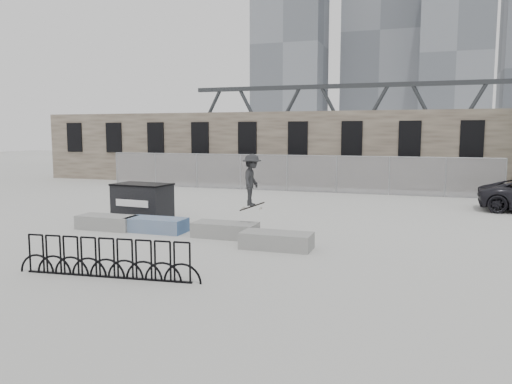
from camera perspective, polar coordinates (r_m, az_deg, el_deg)
ground at (r=16.23m, az=-7.94°, el=-4.81°), size 120.00×120.00×0.00m
stone_wall at (r=31.30m, az=5.34°, el=4.98°), size 36.00×2.58×4.50m
chainlink_fence at (r=27.74m, az=3.55°, el=2.24°), size 22.06×0.06×2.02m
planter_far_left at (r=17.64m, az=-16.64°, el=-3.26°), size 2.00×0.90×0.46m
planter_center_left at (r=16.75m, az=-11.35°, el=-3.63°), size 2.00×0.90×0.46m
planter_center_right at (r=15.63m, az=-3.53°, el=-4.27°), size 2.00×0.90×0.46m
planter_offset at (r=14.10m, az=2.37°, el=-5.48°), size 2.00×0.90×0.46m
dumpster at (r=19.06m, az=-12.85°, el=-1.08°), size 2.19×1.46×1.37m
bike_rack at (r=11.79m, az=-16.69°, el=-7.30°), size 4.47×0.48×0.90m
skyline_towers at (r=109.75m, az=14.52°, el=15.83°), size 58.00×28.00×48.00m
truss_bridge at (r=69.29m, az=21.00°, el=7.12°), size 70.00×3.00×9.80m
skateboarder at (r=15.38m, az=-0.47°, el=1.38°), size 0.78×1.09×1.78m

